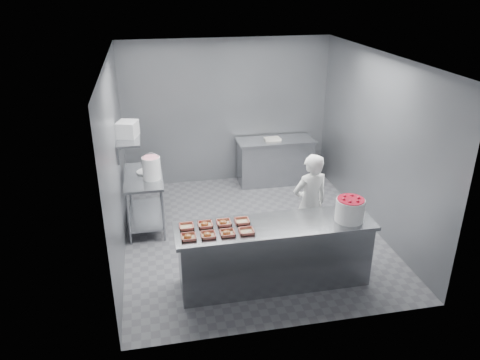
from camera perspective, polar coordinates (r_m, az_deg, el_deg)
name	(u,v)px	position (r m, az deg, el deg)	size (l,w,h in m)	color
floor	(252,233)	(7.64, 1.42, -6.46)	(4.50, 4.50, 0.00)	#4C4C51
ceiling	(254,57)	(6.68, 1.67, 14.77)	(4.50, 4.50, 0.00)	white
wall_back	(227,112)	(9.14, -1.63, 8.25)	(4.00, 0.04, 2.80)	slate
wall_left	(116,162)	(6.90, -14.91, 2.18)	(0.04, 4.50, 2.80)	slate
wall_right	(376,143)	(7.71, 16.23, 4.32)	(0.04, 4.50, 2.80)	slate
service_counter	(274,254)	(6.29, 4.20, -8.96)	(2.60, 0.70, 0.90)	slate
prep_table	(145,193)	(7.75, -11.53, -1.56)	(0.60, 1.20, 0.90)	slate
back_counter	(275,161)	(9.30, 4.28, 2.33)	(1.50, 0.60, 0.90)	slate
wall_shelf	(128,138)	(7.40, -13.45, 5.05)	(0.35, 0.90, 0.03)	slate
tray_0	(188,237)	(5.75, -6.32, -6.91)	(0.19, 0.18, 0.06)	tan
tray_1	(208,235)	(5.77, -3.93, -6.69)	(0.19, 0.18, 0.06)	tan
tray_2	(227,233)	(5.80, -1.57, -6.47)	(0.19, 0.18, 0.06)	tan
tray_3	(246,231)	(5.85, 0.79, -6.26)	(0.19, 0.18, 0.04)	tan
tray_4	(187,226)	(5.99, -6.54, -5.65)	(0.19, 0.18, 0.04)	tan
tray_5	(205,224)	(6.00, -4.28, -5.42)	(0.19, 0.18, 0.06)	tan
tray_6	(224,223)	(6.03, -2.01, -5.22)	(0.19, 0.18, 0.06)	tan
tray_7	(242,221)	(6.07, 0.26, -5.02)	(0.19, 0.18, 0.04)	tan
worker	(310,204)	(6.90, 8.49, -2.92)	(0.57, 0.37, 1.55)	white
strawberry_tub	(350,209)	(6.22, 13.25, -3.46)	(0.37, 0.37, 0.31)	silver
glaze_bucket	(151,168)	(7.41, -10.75, 1.51)	(0.30, 0.28, 0.44)	silver
bucket_lid	(146,172)	(7.73, -11.44, 0.99)	(0.29, 0.29, 0.02)	silver
rag	(150,169)	(7.84, -10.88, 1.35)	(0.15, 0.13, 0.02)	#CCB28C
appliance	(128,129)	(7.36, -13.55, 6.05)	(0.28, 0.32, 0.24)	gray
paper_stack	(272,139)	(9.13, 3.98, 5.02)	(0.30, 0.22, 0.04)	silver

